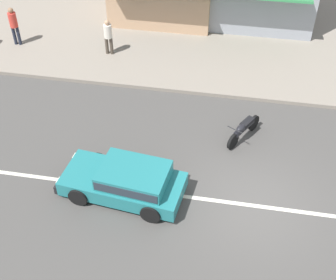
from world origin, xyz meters
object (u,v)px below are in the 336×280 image
(pedestrian_near_clock, at_px, (108,35))
(pedestrian_mid_kerb, at_px, (14,23))
(motorcycle_0, at_px, (244,129))
(hatchback_teal_3, at_px, (127,180))

(pedestrian_near_clock, distance_m, pedestrian_mid_kerb, 4.17)
(pedestrian_near_clock, xyz_separation_m, pedestrian_mid_kerb, (-4.17, 0.06, 0.10))
(pedestrian_mid_kerb, bearing_deg, motorcycle_0, -23.71)
(hatchback_teal_3, distance_m, pedestrian_mid_kerb, 10.19)
(pedestrian_near_clock, height_order, pedestrian_mid_kerb, pedestrian_mid_kerb)
(hatchback_teal_3, height_order, pedestrian_near_clock, pedestrian_near_clock)
(motorcycle_0, distance_m, pedestrian_mid_kerb, 11.02)
(hatchback_teal_3, height_order, pedestrian_mid_kerb, pedestrian_mid_kerb)
(hatchback_teal_3, bearing_deg, motorcycle_0, 43.91)
(motorcycle_0, xyz_separation_m, pedestrian_mid_kerb, (-10.07, 4.42, 0.73))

